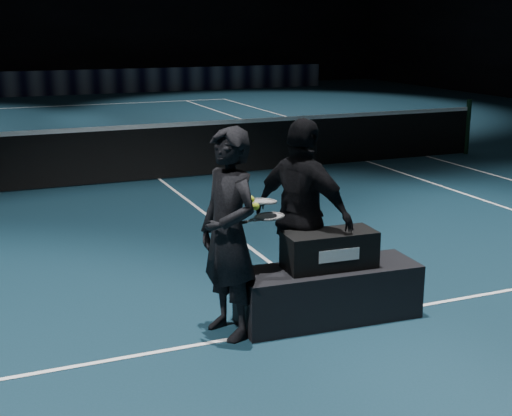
# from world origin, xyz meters

# --- Properties ---
(floor) EXTENTS (36.00, 36.00, 0.00)m
(floor) POSITION_xyz_m (0.00, 0.00, 0.00)
(floor) COLOR #0C242E
(floor) RESTS_ON ground
(court_lines) EXTENTS (10.98, 23.78, 0.01)m
(court_lines) POSITION_xyz_m (0.00, 0.00, 0.00)
(court_lines) COLOR white
(court_lines) RESTS_ON floor
(net_post_right) EXTENTS (0.10, 0.10, 1.10)m
(net_post_right) POSITION_xyz_m (6.40, 0.00, 0.55)
(net_post_right) COLOR black
(net_post_right) RESTS_ON floor
(net_mesh) EXTENTS (12.80, 0.02, 0.86)m
(net_mesh) POSITION_xyz_m (0.00, 0.00, 0.45)
(net_mesh) COLOR black
(net_mesh) RESTS_ON floor
(net_tape) EXTENTS (12.80, 0.03, 0.07)m
(net_tape) POSITION_xyz_m (0.00, 0.00, 0.92)
(net_tape) COLOR white
(net_tape) RESTS_ON net_mesh
(sponsor_backdrop) EXTENTS (22.00, 0.15, 0.90)m
(sponsor_backdrop) POSITION_xyz_m (0.00, 15.50, 0.45)
(sponsor_backdrop) COLOR black
(sponsor_backdrop) RESTS_ON floor
(player_bench) EXTENTS (1.66, 0.63, 0.49)m
(player_bench) POSITION_xyz_m (-0.13, -6.32, 0.24)
(player_bench) COLOR black
(player_bench) RESTS_ON floor
(racket_bag) EXTENTS (0.83, 0.39, 0.33)m
(racket_bag) POSITION_xyz_m (-0.13, -6.32, 0.65)
(racket_bag) COLOR black
(racket_bag) RESTS_ON player_bench
(bag_signature) EXTENTS (0.38, 0.03, 0.11)m
(bag_signature) POSITION_xyz_m (-0.13, -6.49, 0.65)
(bag_signature) COLOR white
(bag_signature) RESTS_ON racket_bag
(player_a) EXTENTS (0.58, 0.74, 1.78)m
(player_a) POSITION_xyz_m (-1.06, -6.28, 0.89)
(player_a) COLOR black
(player_a) RESTS_ON floor
(player_b) EXTENTS (0.88, 1.12, 1.78)m
(player_b) POSITION_xyz_m (-0.25, -6.02, 0.89)
(player_b) COLOR black
(player_b) RESTS_ON floor
(racket_lower) EXTENTS (0.71, 0.42, 0.03)m
(racket_lower) POSITION_xyz_m (-0.63, -6.14, 0.96)
(racket_lower) COLOR black
(racket_lower) RESTS_ON player_a
(racket_upper) EXTENTS (0.71, 0.46, 0.10)m
(racket_upper) POSITION_xyz_m (-0.69, -6.12, 1.10)
(racket_upper) COLOR black
(racket_upper) RESTS_ON player_b
(tennis_balls) EXTENTS (0.12, 0.10, 0.12)m
(tennis_balls) POSITION_xyz_m (-0.82, -6.20, 1.10)
(tennis_balls) COLOR #B5E430
(tennis_balls) RESTS_ON racket_upper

